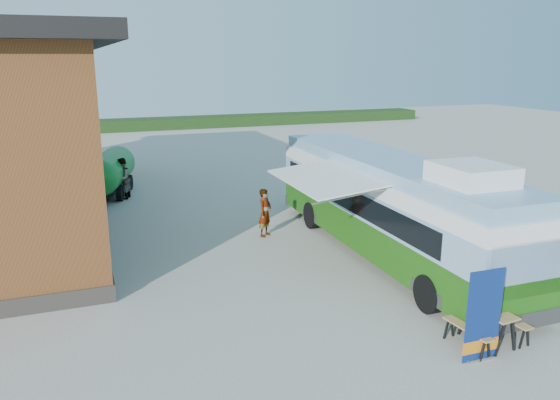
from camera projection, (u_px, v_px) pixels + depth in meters
name	position (u px, v px, depth m)	size (l,w,h in m)	color
ground	(327.00, 271.00, 17.36)	(100.00, 100.00, 0.00)	#BCB7AD
hedge	(236.00, 120.00, 54.37)	(40.00, 3.00, 1.00)	#264419
bus	(390.00, 203.00, 18.21)	(2.84, 12.70, 3.89)	#2F7313
awning	(335.00, 179.00, 17.34)	(2.88, 4.62, 0.54)	white
banner	(483.00, 324.00, 12.02)	(0.94, 0.19, 2.16)	navy
picnic_table	(488.00, 317.00, 12.82)	(1.66, 1.51, 0.87)	tan
person_a	(265.00, 213.00, 20.53)	(0.67, 0.44, 1.83)	#999999
person_b	(122.00, 179.00, 25.93)	(0.96, 0.75, 1.98)	#999999
slurry_tanker	(110.00, 171.00, 26.57)	(2.78, 5.62, 2.14)	#157728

